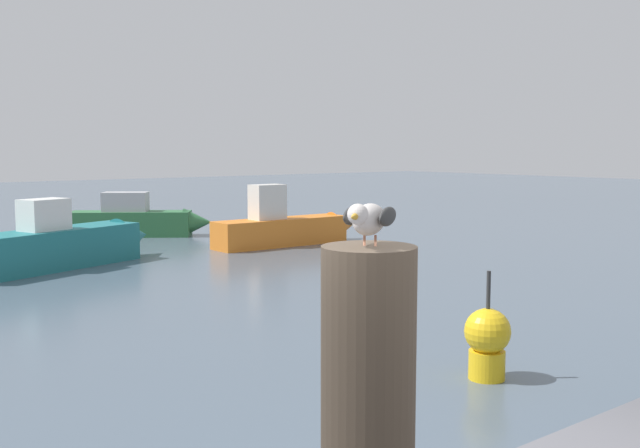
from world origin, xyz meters
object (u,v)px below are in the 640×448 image
seagull (369,218)px  boat_orange (289,227)px  boat_teal (66,244)px  channel_buoy (487,340)px  mooring_post (368,411)px  boat_green (141,220)px

seagull → boat_orange: 18.95m
seagull → boat_teal: bearing=74.0°
channel_buoy → mooring_post: bearing=-144.6°
mooring_post → boat_green: (8.38, 19.95, -1.44)m
mooring_post → channel_buoy: mooring_post is taller
boat_green → seagull: bearing=-112.8°
seagull → boat_green: (8.38, 19.95, -2.07)m
boat_orange → mooring_post: bearing=-125.2°
mooring_post → channel_buoy: 6.82m
seagull → channel_buoy: seagull is taller
seagull → boat_teal: 16.21m
boat_teal → channel_buoy: boat_teal is taller
boat_teal → boat_orange: (6.43, -0.06, -0.02)m
boat_orange → channel_buoy: bearing=-115.2°
seagull → boat_orange: (10.85, 15.39, -2.07)m
mooring_post → boat_green: mooring_post is taller
mooring_post → boat_teal: size_ratio=0.20×
mooring_post → boat_green: 21.68m
boat_green → channel_buoy: boat_green is taller
boat_orange → channel_buoy: size_ratio=3.59×
mooring_post → channel_buoy: bearing=35.4°
seagull → boat_green: bearing=67.2°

